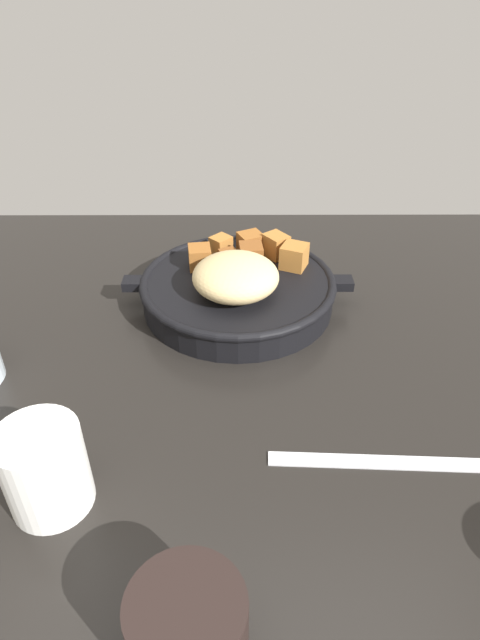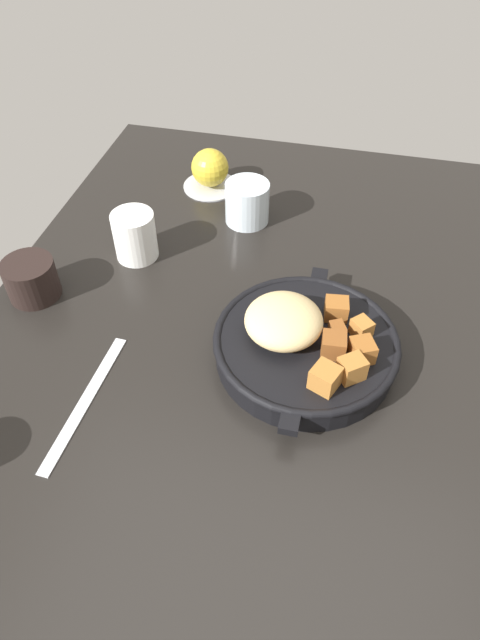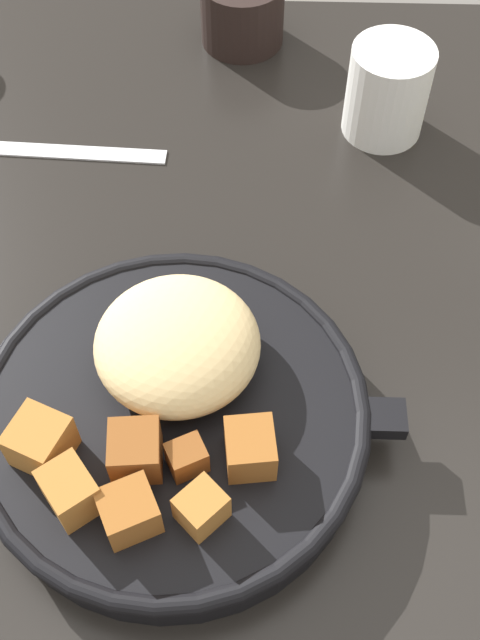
{
  "view_description": "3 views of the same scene",
  "coord_description": "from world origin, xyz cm",
  "px_view_note": "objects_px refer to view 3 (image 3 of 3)",
  "views": [
    {
      "loc": [
        -5.08,
        49.3,
        39.39
      ],
      "look_at": [
        -5.27,
        -0.86,
        4.0
      ],
      "focal_mm": 30.09,
      "sensor_mm": 36.0,
      "label": 1
    },
    {
      "loc": [
        -56.51,
        -12.93,
        59.84
      ],
      "look_at": [
        -3.08,
        -0.45,
        3.19
      ],
      "focal_mm": 31.43,
      "sensor_mm": 36.0,
      "label": 2
    },
    {
      "loc": [
        0.1,
        -33.64,
        48.6
      ],
      "look_at": [
        -0.8,
        -3.46,
        4.18
      ],
      "focal_mm": 44.63,
      "sensor_mm": 36.0,
      "label": 3
    }
  ],
  "objects_px": {
    "cast_iron_skillet": "(171,411)",
    "butter_knife": "(36,150)",
    "white_creamer_pitcher": "(386,91)",
    "coffee_mug_dark": "(241,11)"
  },
  "relations": [
    {
      "from": "cast_iron_skillet",
      "to": "butter_knife",
      "type": "relative_size",
      "value": 1.33
    },
    {
      "from": "white_creamer_pitcher",
      "to": "coffee_mug_dark",
      "type": "relative_size",
      "value": 1.02
    },
    {
      "from": "butter_knife",
      "to": "coffee_mug_dark",
      "type": "height_order",
      "value": "coffee_mug_dark"
    },
    {
      "from": "cast_iron_skillet",
      "to": "coffee_mug_dark",
      "type": "xyz_separation_m",
      "value": [
        0.03,
        0.42,
        0.0
      ]
    },
    {
      "from": "cast_iron_skillet",
      "to": "white_creamer_pitcher",
      "type": "relative_size",
      "value": 3.69
    },
    {
      "from": "white_creamer_pitcher",
      "to": "coffee_mug_dark",
      "type": "bearing_deg",
      "value": 136.17
    },
    {
      "from": "coffee_mug_dark",
      "to": "butter_knife",
      "type": "bearing_deg",
      "value": -137.31
    },
    {
      "from": "butter_knife",
      "to": "coffee_mug_dark",
      "type": "bearing_deg",
      "value": 45.36
    },
    {
      "from": "white_creamer_pitcher",
      "to": "coffee_mug_dark",
      "type": "distance_m",
      "value": 0.17
    },
    {
      "from": "cast_iron_skillet",
      "to": "coffee_mug_dark",
      "type": "height_order",
      "value": "cast_iron_skillet"
    }
  ]
}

